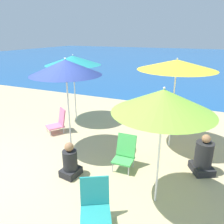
{
  "coord_description": "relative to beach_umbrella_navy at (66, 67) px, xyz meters",
  "views": [
    {
      "loc": [
        3.46,
        -3.24,
        2.86
      ],
      "look_at": [
        1.38,
        1.51,
        1.0
      ],
      "focal_mm": 35.0,
      "sensor_mm": 36.0,
      "label": 1
    }
  ],
  "objects": [
    {
      "name": "ground_plane",
      "position": [
        -0.45,
        -0.98,
        -2.13
      ],
      "size": [
        60.0,
        60.0,
        0.0
      ],
      "primitive_type": "plane",
      "color": "#C6B284"
    },
    {
      "name": "sea_water",
      "position": [
        -0.45,
        24.79,
        -2.13
      ],
      "size": [
        60.0,
        40.0,
        0.01
      ],
      "color": "#1E5699",
      "rests_on": "ground"
    },
    {
      "name": "beach_umbrella_navy",
      "position": [
        0.0,
        0.0,
        0.0
      ],
      "size": [
        1.68,
        1.68,
        2.35
      ],
      "color": "white",
      "rests_on": "ground"
    },
    {
      "name": "beach_umbrella_lime",
      "position": [
        2.45,
        -0.97,
        -0.24
      ],
      "size": [
        1.61,
        1.61,
        2.12
      ],
      "color": "white",
      "rests_on": "ground"
    },
    {
      "name": "beach_umbrella_yellow",
      "position": [
        2.31,
        1.24,
        0.03
      ],
      "size": [
        1.89,
        1.89,
        2.33
      ],
      "color": "white",
      "rests_on": "ground"
    },
    {
      "name": "beach_umbrella_teal",
      "position": [
        -1.03,
        1.86,
        -0.08
      ],
      "size": [
        1.82,
        1.82,
        2.24
      ],
      "color": "white",
      "rests_on": "ground"
    },
    {
      "name": "beach_chair_pink",
      "position": [
        -0.95,
        0.77,
        -1.79
      ],
      "size": [
        0.65,
        0.68,
        0.73
      ],
      "rotation": [
        0.0,
        0.0,
        -0.61
      ],
      "color": "silver",
      "rests_on": "ground"
    },
    {
      "name": "beach_chair_green",
      "position": [
        1.57,
        -0.2,
        -1.75
      ],
      "size": [
        0.45,
        0.51,
        0.75
      ],
      "rotation": [
        0.0,
        0.0,
        0.03
      ],
      "color": "silver",
      "rests_on": "ground"
    },
    {
      "name": "beach_chair_teal",
      "position": [
        1.68,
        -1.82,
        -1.76
      ],
      "size": [
        0.66,
        0.68,
        0.74
      ],
      "rotation": [
        0.0,
        0.0,
        0.52
      ],
      "color": "silver",
      "rests_on": "ground"
    },
    {
      "name": "person_seated_near",
      "position": [
        0.62,
        -0.95,
        -1.82
      ],
      "size": [
        0.39,
        0.44,
        0.78
      ],
      "rotation": [
        0.0,
        0.0,
        -0.14
      ],
      "color": "#262628",
      "rests_on": "ground"
    },
    {
      "name": "person_seated_far",
      "position": [
        3.18,
        0.31,
        -1.77
      ],
      "size": [
        0.59,
        0.62,
        0.9
      ],
      "rotation": [
        0.0,
        0.0,
        0.5
      ],
      "color": "#262628",
      "rests_on": "ground"
    }
  ]
}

